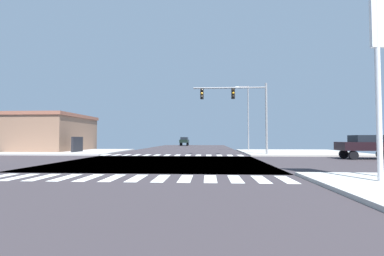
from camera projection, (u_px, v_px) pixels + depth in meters
name	position (u px, v px, depth m)	size (l,w,h in m)	color
ground	(162.00, 162.00, 18.02)	(90.00, 90.00, 0.05)	#352F33
sidewalk_corner_ne	(296.00, 152.00, 29.22)	(12.00, 12.00, 0.14)	#B2ADA3
sidewalk_corner_nw	(70.00, 152.00, 30.77)	(12.00, 12.00, 0.14)	#B0ADA9
crosswalk_near	(125.00, 178.00, 10.75)	(13.50, 2.00, 0.01)	white
crosswalk_far	(173.00, 155.00, 25.32)	(13.50, 2.00, 0.01)	white
traffic_signal_mast	(238.00, 102.00, 24.82)	(6.98, 0.55, 6.83)	gray
street_lamp	(246.00, 112.00, 33.17)	(1.78, 0.32, 8.28)	gray
bank_building	(30.00, 133.00, 33.39)	(15.00, 9.92, 4.61)	#87644F
sedan_queued_2	(184.00, 141.00, 57.82)	(1.80, 4.30, 1.88)	black
sedan_trailing_3	(367.00, 145.00, 20.62)	(4.30, 1.80, 1.88)	black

